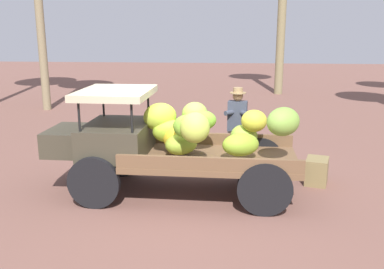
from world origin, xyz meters
TOP-DOWN VIEW (x-y plane):
  - ground_plane at (0.00, 0.00)m, footprint 60.00×60.00m
  - truck at (0.11, -0.02)m, footprint 4.54×1.85m
  - farmer at (-1.17, -1.63)m, footprint 0.52×0.48m
  - wooden_crate at (-2.70, -0.73)m, footprint 0.53×0.62m
  - loose_banana_bunch at (-1.52, -1.97)m, footprint 0.73×0.63m

SIDE VIEW (x-z plane):
  - ground_plane at x=0.00m, z-range 0.00..0.00m
  - loose_banana_bunch at x=-1.52m, z-range -0.01..0.36m
  - wooden_crate at x=-2.70m, z-range 0.00..0.50m
  - truck at x=0.11m, z-range 0.03..1.91m
  - farmer at x=-1.17m, z-range 0.12..1.84m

